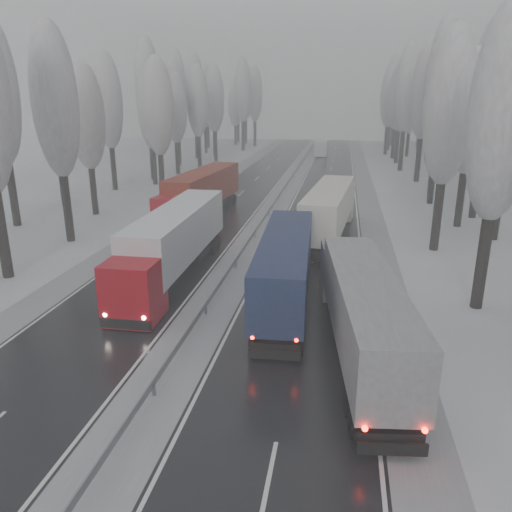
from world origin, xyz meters
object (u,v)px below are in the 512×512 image
(truck_cream_box, at_px, (331,208))
(truck_red_white, at_px, (173,241))
(truck_grey_tarp, at_px, (361,304))
(truck_red_red, at_px, (200,192))
(truck_blue_box, at_px, (287,261))
(box_truck_distant, at_px, (321,148))

(truck_cream_box, distance_m, truck_red_white, 15.45)
(truck_grey_tarp, xyz_separation_m, truck_red_red, (-14.72, 24.90, 0.26))
(truck_blue_box, relative_size, truck_cream_box, 0.94)
(truck_red_white, relative_size, truck_red_red, 0.98)
(truck_grey_tarp, relative_size, truck_cream_box, 0.92)
(truck_grey_tarp, distance_m, truck_cream_box, 20.04)
(truck_grey_tarp, relative_size, truck_red_white, 0.92)
(truck_grey_tarp, xyz_separation_m, box_truck_distant, (-5.61, 82.32, -0.90))
(truck_blue_box, distance_m, truck_cream_box, 14.50)
(truck_cream_box, height_order, truck_red_red, truck_red_red)
(box_truck_distant, xyz_separation_m, truck_red_white, (-6.14, -74.32, 1.12))
(truck_blue_box, distance_m, truck_red_white, 8.04)
(truck_grey_tarp, bearing_deg, truck_cream_box, 88.71)
(truck_grey_tarp, xyz_separation_m, truck_blue_box, (-4.08, 5.60, 0.05))
(box_truck_distant, relative_size, truck_red_white, 0.45)
(truck_grey_tarp, height_order, box_truck_distant, truck_grey_tarp)
(truck_cream_box, xyz_separation_m, truck_red_white, (-9.80, -11.94, 0.02))
(truck_red_white, bearing_deg, box_truck_distant, 84.77)
(truck_cream_box, distance_m, box_truck_distant, 62.49)
(truck_grey_tarp, distance_m, truck_blue_box, 6.93)
(truck_grey_tarp, bearing_deg, box_truck_distant, 87.01)
(truck_cream_box, relative_size, truck_red_red, 0.98)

